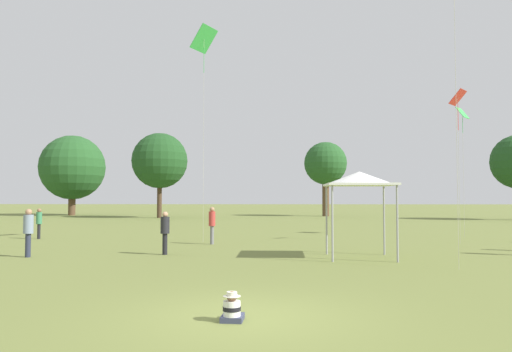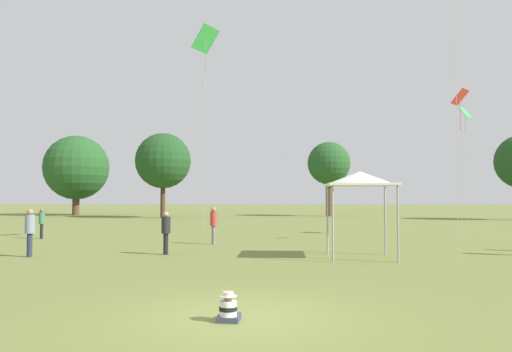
{
  "view_description": "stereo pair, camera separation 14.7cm",
  "coord_description": "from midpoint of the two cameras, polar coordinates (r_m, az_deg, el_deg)",
  "views": [
    {
      "loc": [
        0.58,
        -9.24,
        2.2
      ],
      "look_at": [
        -0.06,
        6.78,
        2.89
      ],
      "focal_mm": 35.0,
      "sensor_mm": 36.0,
      "label": 1
    },
    {
      "loc": [
        0.73,
        -9.24,
        2.2
      ],
      "look_at": [
        -0.06,
        6.78,
        2.89
      ],
      "focal_mm": 35.0,
      "sensor_mm": 36.0,
      "label": 2
    }
  ],
  "objects": [
    {
      "name": "canopy_tent",
      "position": [
        18.52,
        11.5,
        -0.39
      ],
      "size": [
        2.46,
        2.46,
        3.14
      ],
      "rotation": [
        0.0,
        0.0,
        -0.01
      ],
      "color": "white",
      "rests_on": "ground"
    },
    {
      "name": "kite_0",
      "position": [
        30.49,
        22.4,
        6.27
      ],
      "size": [
        0.91,
        0.93,
        7.28
      ],
      "rotation": [
        0.0,
        0.0,
        0.06
      ],
      "color": "green",
      "rests_on": "ground"
    },
    {
      "name": "person_standing_6",
      "position": [
        19.59,
        -10.57,
        -5.96
      ],
      "size": [
        0.46,
        0.46,
        1.65
      ],
      "rotation": [
        0.0,
        0.0,
        3.62
      ],
      "color": "black",
      "rests_on": "ground"
    },
    {
      "name": "kite_3",
      "position": [
        25.76,
        -6.13,
        14.93
      ],
      "size": [
        1.32,
        1.55,
        10.61
      ],
      "rotation": [
        0.0,
        0.0,
        3.47
      ],
      "color": "green",
      "rests_on": "ground"
    },
    {
      "name": "distant_tree_2",
      "position": [
        58.99,
        7.88,
        1.37
      ],
      "size": [
        5.01,
        5.01,
        8.7
      ],
      "color": "brown",
      "rests_on": "ground"
    },
    {
      "name": "ground_plane",
      "position": [
        9.52,
        -1.78,
        -15.81
      ],
      "size": [
        300.0,
        300.0,
        0.0
      ],
      "primitive_type": "plane",
      "color": "olive"
    },
    {
      "name": "seated_toddler",
      "position": [
        9.17,
        -3.23,
        -14.95
      ],
      "size": [
        0.41,
        0.51,
        0.54
      ],
      "rotation": [
        0.0,
        0.0,
        -0.06
      ],
      "color": "#383D56",
      "rests_on": "ground"
    },
    {
      "name": "person_standing_3",
      "position": [
        23.59,
        -5.23,
        -5.21
      ],
      "size": [
        0.32,
        0.32,
        1.75
      ],
      "rotation": [
        0.0,
        0.0,
        6.24
      ],
      "color": "slate",
      "rests_on": "ground"
    },
    {
      "name": "distant_tree_1",
      "position": [
        64.99,
        -20.3,
        0.9
      ],
      "size": [
        7.85,
        7.85,
        9.78
      ],
      "color": "brown",
      "rests_on": "ground"
    },
    {
      "name": "kite_2",
      "position": [
        25.93,
        21.92,
        7.89
      ],
      "size": [
        1.01,
        1.05,
        7.32
      ],
      "rotation": [
        0.0,
        0.0,
        3.25
      ],
      "color": "red",
      "rests_on": "ground"
    },
    {
      "name": "person_standing_5",
      "position": [
        20.3,
        -24.77,
        -5.44
      ],
      "size": [
        0.5,
        0.5,
        1.77
      ],
      "rotation": [
        0.0,
        0.0,
        3.91
      ],
      "color": "#282D42",
      "rests_on": "ground"
    },
    {
      "name": "distant_tree_3",
      "position": [
        54.72,
        -11.02,
        1.71
      ],
      "size": [
        5.97,
        5.97,
        9.14
      ],
      "color": "#473323",
      "rests_on": "ground"
    },
    {
      "name": "person_standing_1",
      "position": [
        28.87,
        -23.68,
        -4.68
      ],
      "size": [
        0.38,
        0.38,
        1.61
      ],
      "rotation": [
        0.0,
        0.0,
        4.32
      ],
      "color": "black",
      "rests_on": "ground"
    }
  ]
}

